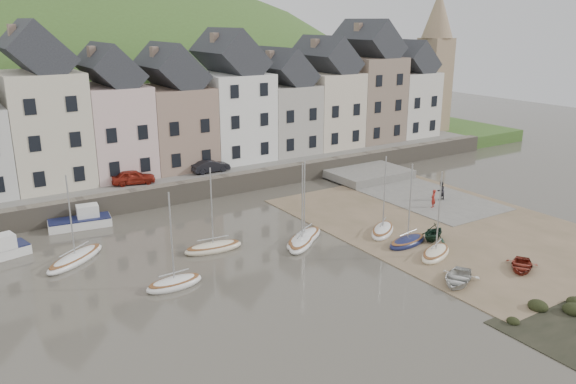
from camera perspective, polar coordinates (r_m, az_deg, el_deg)
ground at (r=40.32m, az=4.67°, el=-6.17°), size 160.00×160.00×0.00m
quay_land at (r=67.07m, az=-12.19°, el=3.59°), size 90.00×30.00×1.50m
quay_street at (r=56.56m, az=-8.02°, el=2.18°), size 70.00×7.00×0.10m
seawall at (r=53.68m, az=-6.40°, el=0.72°), size 70.00×1.20×1.80m
beach at (r=47.41m, az=15.30°, el=-3.10°), size 18.00×26.00×0.06m
slipway at (r=55.36m, az=11.99°, el=0.05°), size 8.00×18.00×0.12m
hillside at (r=97.07m, az=-20.28°, el=-4.54°), size 134.40×84.00×84.00m
townhouse_terrace at (r=59.26m, az=-8.15°, el=8.55°), size 61.05×8.00×13.93m
church_spire at (r=78.42m, az=14.56°, el=12.95°), size 4.00×4.00×18.00m
sailboat_0 at (r=41.38m, az=-20.55°, el=-6.25°), size 5.11×4.40×6.32m
sailboat_1 at (r=36.03m, az=-11.33°, el=-8.93°), size 3.70×1.67×6.32m
sailboat_2 at (r=40.91m, az=-7.51°, el=-5.51°), size 4.39×1.93×6.32m
sailboat_3 at (r=41.63m, az=1.41°, el=-4.96°), size 4.42×4.11×6.32m
sailboat_4 at (r=42.29m, az=1.62°, el=-4.61°), size 4.93×3.68×6.32m
sailboat_5 at (r=42.47m, az=11.89°, el=-4.88°), size 3.95×2.11×6.32m
sailboat_6 at (r=44.32m, az=9.46°, el=-3.80°), size 4.07×3.57×6.32m
sailboat_7 at (r=40.90m, az=14.59°, el=-5.94°), size 4.05×2.95×6.32m
motorboat_2 at (r=47.85m, az=-19.99°, el=-2.65°), size 4.90×2.37×1.70m
rowboat_white at (r=37.17m, az=16.65°, el=-8.28°), size 3.99×3.62×0.68m
rowboat_green at (r=43.41m, az=14.36°, el=-3.92°), size 3.04×2.80×1.33m
rowboat_red at (r=40.45m, az=22.37°, el=-6.85°), size 3.47×3.23×0.58m
person_red at (r=50.81m, az=14.37°, el=-0.63°), size 0.68×0.58×1.59m
person_dark at (r=53.08m, az=15.06°, el=0.13°), size 0.85×0.68×1.70m
car_left at (r=52.78m, az=-15.26°, el=1.46°), size 4.07×2.37×1.30m
car_right at (r=55.44m, az=-7.76°, el=2.60°), size 3.70×1.34×1.21m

